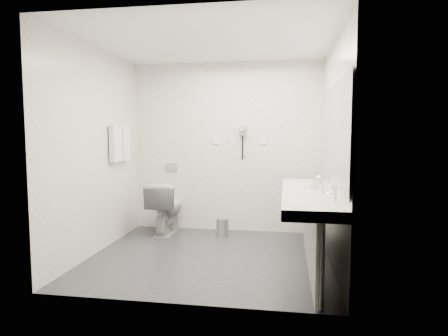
# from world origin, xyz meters

# --- Properties ---
(floor) EXTENTS (2.80, 2.80, 0.00)m
(floor) POSITION_xyz_m (0.00, 0.00, 0.00)
(floor) COLOR #2A2A30
(floor) RESTS_ON ground
(ceiling) EXTENTS (2.80, 2.80, 0.00)m
(ceiling) POSITION_xyz_m (0.00, 0.00, 2.50)
(ceiling) COLOR white
(ceiling) RESTS_ON wall_back
(wall_back) EXTENTS (2.80, 0.00, 2.80)m
(wall_back) POSITION_xyz_m (0.00, 1.30, 1.25)
(wall_back) COLOR silver
(wall_back) RESTS_ON floor
(wall_front) EXTENTS (2.80, 0.00, 2.80)m
(wall_front) POSITION_xyz_m (0.00, -1.30, 1.25)
(wall_front) COLOR silver
(wall_front) RESTS_ON floor
(wall_left) EXTENTS (0.00, 2.60, 2.60)m
(wall_left) POSITION_xyz_m (-1.40, 0.00, 1.25)
(wall_left) COLOR silver
(wall_left) RESTS_ON floor
(wall_right) EXTENTS (0.00, 2.60, 2.60)m
(wall_right) POSITION_xyz_m (1.40, 0.00, 1.25)
(wall_right) COLOR silver
(wall_right) RESTS_ON floor
(vanity_counter) EXTENTS (0.55, 2.20, 0.10)m
(vanity_counter) POSITION_xyz_m (1.12, -0.20, 0.80)
(vanity_counter) COLOR white
(vanity_counter) RESTS_ON floor
(vanity_panel) EXTENTS (0.03, 2.15, 0.75)m
(vanity_panel) POSITION_xyz_m (1.15, -0.20, 0.38)
(vanity_panel) COLOR gray
(vanity_panel) RESTS_ON floor
(vanity_post_near) EXTENTS (0.06, 0.06, 0.75)m
(vanity_post_near) POSITION_xyz_m (1.18, -1.24, 0.38)
(vanity_post_near) COLOR silver
(vanity_post_near) RESTS_ON floor
(vanity_post_far) EXTENTS (0.06, 0.06, 0.75)m
(vanity_post_far) POSITION_xyz_m (1.18, 0.84, 0.38)
(vanity_post_far) COLOR silver
(vanity_post_far) RESTS_ON floor
(mirror) EXTENTS (0.02, 2.20, 1.05)m
(mirror) POSITION_xyz_m (1.39, -0.20, 1.45)
(mirror) COLOR #B2BCC6
(mirror) RESTS_ON wall_right
(basin_near) EXTENTS (0.40, 0.31, 0.05)m
(basin_near) POSITION_xyz_m (1.12, -0.85, 0.83)
(basin_near) COLOR white
(basin_near) RESTS_ON vanity_counter
(basin_far) EXTENTS (0.40, 0.31, 0.05)m
(basin_far) POSITION_xyz_m (1.12, 0.45, 0.83)
(basin_far) COLOR white
(basin_far) RESTS_ON vanity_counter
(faucet_near) EXTENTS (0.04, 0.04, 0.15)m
(faucet_near) POSITION_xyz_m (1.32, -0.85, 0.92)
(faucet_near) COLOR silver
(faucet_near) RESTS_ON vanity_counter
(faucet_far) EXTENTS (0.04, 0.04, 0.15)m
(faucet_far) POSITION_xyz_m (1.32, 0.45, 0.92)
(faucet_far) COLOR silver
(faucet_far) RESTS_ON vanity_counter
(soap_bottle_a) EXTENTS (0.06, 0.06, 0.12)m
(soap_bottle_a) POSITION_xyz_m (1.20, -0.08, 0.91)
(soap_bottle_a) COLOR silver
(soap_bottle_a) RESTS_ON vanity_counter
(soap_bottle_b) EXTENTS (0.10, 0.10, 0.09)m
(soap_bottle_b) POSITION_xyz_m (1.18, 0.02, 0.89)
(soap_bottle_b) COLOR silver
(soap_bottle_b) RESTS_ON vanity_counter
(soap_bottle_c) EXTENTS (0.05, 0.05, 0.11)m
(soap_bottle_c) POSITION_xyz_m (1.26, -0.34, 0.91)
(soap_bottle_c) COLOR silver
(soap_bottle_c) RESTS_ON vanity_counter
(glass_left) EXTENTS (0.07, 0.07, 0.11)m
(glass_left) POSITION_xyz_m (1.22, 0.09, 0.90)
(glass_left) COLOR silver
(glass_left) RESTS_ON vanity_counter
(glass_right) EXTENTS (0.07, 0.07, 0.10)m
(glass_right) POSITION_xyz_m (1.29, 0.06, 0.90)
(glass_right) COLOR silver
(glass_right) RESTS_ON vanity_counter
(toilet) EXTENTS (0.43, 0.75, 0.75)m
(toilet) POSITION_xyz_m (-0.84, 0.96, 0.38)
(toilet) COLOR white
(toilet) RESTS_ON floor
(flush_plate) EXTENTS (0.18, 0.02, 0.12)m
(flush_plate) POSITION_xyz_m (-0.85, 1.29, 0.95)
(flush_plate) COLOR #B2B5BA
(flush_plate) RESTS_ON wall_back
(pedal_bin) EXTENTS (0.20, 0.20, 0.25)m
(pedal_bin) POSITION_xyz_m (0.01, 0.91, 0.12)
(pedal_bin) COLOR #B2B5BA
(pedal_bin) RESTS_ON floor
(bin_lid) EXTENTS (0.18, 0.18, 0.02)m
(bin_lid) POSITION_xyz_m (0.01, 0.91, 0.25)
(bin_lid) COLOR #B2B5BA
(bin_lid) RESTS_ON pedal_bin
(towel_rail) EXTENTS (0.02, 0.62, 0.02)m
(towel_rail) POSITION_xyz_m (-1.35, 0.55, 1.55)
(towel_rail) COLOR silver
(towel_rail) RESTS_ON wall_left
(towel_near) EXTENTS (0.07, 0.24, 0.48)m
(towel_near) POSITION_xyz_m (-1.34, 0.41, 1.33)
(towel_near) COLOR white
(towel_near) RESTS_ON towel_rail
(towel_far) EXTENTS (0.07, 0.24, 0.48)m
(towel_far) POSITION_xyz_m (-1.34, 0.69, 1.33)
(towel_far) COLOR white
(towel_far) RESTS_ON towel_rail
(dryer_cradle) EXTENTS (0.10, 0.04, 0.14)m
(dryer_cradle) POSITION_xyz_m (0.25, 1.27, 1.50)
(dryer_cradle) COLOR #9D9DA2
(dryer_cradle) RESTS_ON wall_back
(dryer_barrel) EXTENTS (0.08, 0.14, 0.08)m
(dryer_barrel) POSITION_xyz_m (0.25, 1.20, 1.53)
(dryer_barrel) COLOR #9D9DA2
(dryer_barrel) RESTS_ON dryer_cradle
(dryer_cord) EXTENTS (0.02, 0.02, 0.35)m
(dryer_cord) POSITION_xyz_m (0.25, 1.26, 1.25)
(dryer_cord) COLOR black
(dryer_cord) RESTS_ON dryer_cradle
(switch_plate_a) EXTENTS (0.09, 0.02, 0.09)m
(switch_plate_a) POSITION_xyz_m (-0.15, 1.29, 1.35)
(switch_plate_a) COLOR white
(switch_plate_a) RESTS_ON wall_back
(switch_plate_b) EXTENTS (0.09, 0.02, 0.09)m
(switch_plate_b) POSITION_xyz_m (0.55, 1.29, 1.35)
(switch_plate_b) COLOR white
(switch_plate_b) RESTS_ON wall_back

